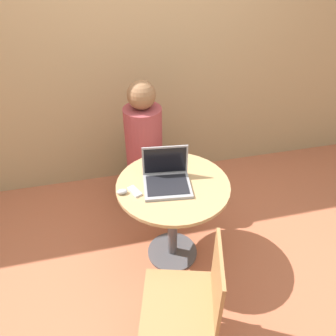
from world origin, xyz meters
name	(u,v)px	position (x,y,z in m)	size (l,w,h in m)	color
ground_plane	(172,252)	(0.00, 0.00, 0.00)	(12.00, 12.00, 0.00)	#B26042
back_wall	(140,44)	(0.00, 1.14, 1.30)	(7.00, 0.05, 2.60)	tan
round_table	(173,202)	(0.00, 0.00, 0.54)	(0.77, 0.77, 0.70)	#4C4C51
laptop	(167,178)	(-0.04, 0.01, 0.75)	(0.34, 0.30, 0.24)	gray
cell_phone	(135,191)	(-0.26, -0.03, 0.71)	(0.09, 0.12, 0.02)	silver
computer_mouse	(122,192)	(-0.34, -0.02, 0.72)	(0.07, 0.04, 0.03)	#B2B2B7
chair_empty	(191,302)	(-0.07, -0.70, 0.44)	(0.50, 0.50, 0.83)	#9E7042
person_seated	(144,155)	(-0.08, 0.67, 0.51)	(0.34, 0.49, 1.19)	brown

